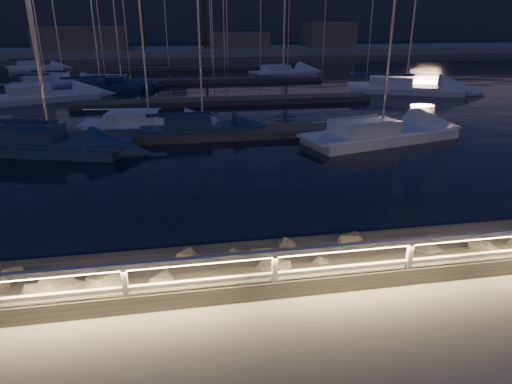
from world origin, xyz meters
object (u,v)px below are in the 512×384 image
(sailboat_n, at_px, (62,80))
(sailboat_e, at_px, (120,84))
(sailboat_j, at_px, (99,87))
(sailboat_m, at_px, (35,67))
(sailboat_i, at_px, (44,83))
(sailboat_d, at_px, (378,133))
(sailboat_a, at_px, (47,143))
(sailboat_h, at_px, (402,87))
(guard_rail, at_px, (364,255))
(sailboat_f, at_px, (42,95))
(sailboat_b, at_px, (200,128))
(sailboat_c, at_px, (146,124))
(sailboat_l, at_px, (282,71))

(sailboat_n, bearing_deg, sailboat_e, -21.63)
(sailboat_j, bearing_deg, sailboat_m, 104.28)
(sailboat_i, height_order, sailboat_m, sailboat_m)
(sailboat_d, xyz_separation_m, sailboat_i, (-21.93, 23.45, -0.04))
(sailboat_a, distance_m, sailboat_e, 20.92)
(sailboat_a, bearing_deg, sailboat_h, 46.43)
(guard_rail, relative_size, sailboat_f, 3.11)
(sailboat_a, height_order, sailboat_i, sailboat_a)
(guard_rail, bearing_deg, sailboat_a, 124.21)
(sailboat_h, distance_m, sailboat_n, 31.43)
(sailboat_e, bearing_deg, sailboat_j, -128.90)
(sailboat_b, xyz_separation_m, sailboat_n, (-11.72, 22.23, 0.00))
(sailboat_c, distance_m, sailboat_h, 23.38)
(sailboat_f, bearing_deg, sailboat_a, -97.63)
(sailboat_i, relative_size, sailboat_m, 0.93)
(sailboat_j, bearing_deg, sailboat_d, -63.86)
(sailboat_e, height_order, sailboat_l, sailboat_l)
(sailboat_b, relative_size, sailboat_l, 0.85)
(sailboat_d, height_order, sailboat_f, sailboat_d)
(sailboat_i, xyz_separation_m, sailboat_j, (5.24, -3.32, 0.02))
(sailboat_j, height_order, sailboat_l, sailboat_l)
(sailboat_a, bearing_deg, sailboat_d, 14.58)
(sailboat_f, bearing_deg, guard_rail, -87.07)
(sailboat_i, bearing_deg, sailboat_h, -27.32)
(sailboat_c, bearing_deg, sailboat_n, 120.22)
(sailboat_d, relative_size, sailboat_m, 1.37)
(sailboat_c, bearing_deg, sailboat_a, -132.92)
(sailboat_f, bearing_deg, sailboat_e, 26.30)
(sailboat_c, bearing_deg, sailboat_b, -19.04)
(sailboat_f, relative_size, sailboat_l, 1.06)
(sailboat_n, bearing_deg, sailboat_a, -69.42)
(sailboat_a, relative_size, sailboat_e, 1.24)
(sailboat_b, distance_m, sailboat_h, 21.56)
(sailboat_d, bearing_deg, guard_rail, -130.50)
(sailboat_l, xyz_separation_m, sailboat_m, (-28.31, 10.26, 0.01))
(sailboat_e, height_order, sailboat_m, sailboat_m)
(sailboat_l, distance_m, sailboat_n, 22.68)
(sailboat_b, distance_m, sailboat_n, 25.13)
(sailboat_i, bearing_deg, sailboat_b, -69.64)
(sailboat_c, height_order, sailboat_h, sailboat_h)
(sailboat_c, bearing_deg, sailboat_i, 124.96)
(sailboat_e, distance_m, sailboat_n, 6.75)
(sailboat_i, height_order, sailboat_n, sailboat_n)
(guard_rail, xyz_separation_m, sailboat_b, (-2.47, 16.75, -0.98))
(sailboat_j, bearing_deg, sailboat_e, 29.15)
(sailboat_j, distance_m, sailboat_n, 6.54)
(sailboat_m, bearing_deg, sailboat_d, -62.42)
(sailboat_e, distance_m, sailboat_l, 18.15)
(sailboat_d, bearing_deg, sailboat_b, 146.67)
(sailboat_i, bearing_deg, sailboat_j, -44.29)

